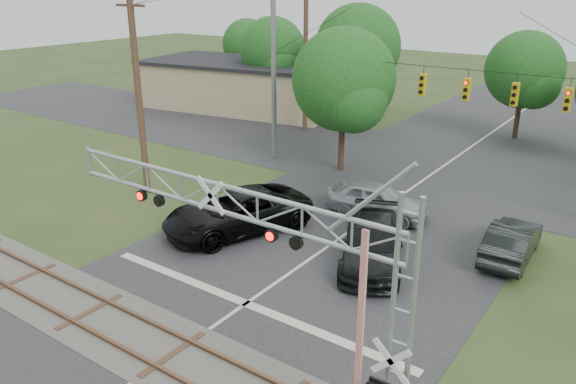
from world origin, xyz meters
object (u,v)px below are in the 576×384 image
Objects in this scene: traffic_signal_span at (439,84)px; car_dark at (373,244)px; commercial_building at (245,84)px; pickup_black at (237,212)px; crossing_gantry at (279,276)px; sedan_silver at (378,200)px.

car_dark is (1.29, -9.20, -4.89)m from traffic_signal_span.
pickup_black is at bearing -60.42° from commercial_building.
crossing_gantry is 0.55× the size of commercial_building.
sedan_silver is at bearing -98.39° from traffic_signal_span.
pickup_black reaches higher than car_dark.
sedan_silver is 25.85m from commercial_building.
crossing_gantry is 1.79× the size of car_dark.
crossing_gantry is at bearing -58.32° from commercial_building.
traffic_signal_span is at bearing -35.25° from commercial_building.
car_dark reaches higher than sedan_silver.
crossing_gantry is 1.53× the size of pickup_black.
crossing_gantry reaches higher than sedan_silver.
traffic_signal_span is at bearing 74.39° from car_dark.
traffic_signal_span is 3.98× the size of sedan_silver.
pickup_black is 0.36× the size of commercial_building.
sedan_silver is (-0.71, -4.80, -4.90)m from traffic_signal_span.
crossing_gantry is at bearing -100.56° from car_dark.
car_dark is at bearing 28.72° from pickup_black.
pickup_black is at bearing -116.98° from traffic_signal_span.
commercial_building is (-21.44, 10.60, -3.69)m from traffic_signal_span.
car_dark is at bearing -82.04° from traffic_signal_span.
pickup_black is at bearing 135.05° from sedan_silver.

